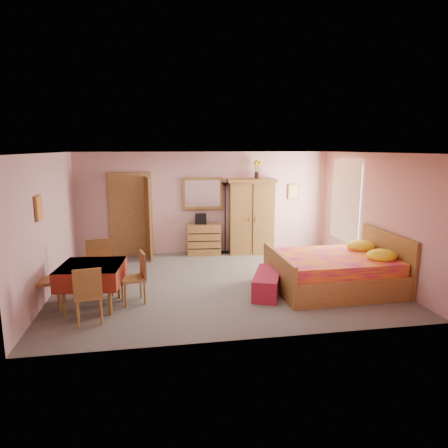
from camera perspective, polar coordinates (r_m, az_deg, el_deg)
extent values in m
plane|color=#605C54|center=(8.22, -0.34, -8.32)|extent=(6.50, 6.50, 0.00)
plane|color=brown|center=(7.76, -0.36, 10.13)|extent=(6.50, 6.50, 0.00)
cube|color=tan|center=(10.33, -2.59, 3.06)|extent=(6.50, 0.10, 2.60)
cube|color=tan|center=(5.49, 3.87, -3.91)|extent=(6.50, 0.10, 2.60)
cube|color=tan|center=(8.04, -23.87, -0.09)|extent=(0.10, 5.00, 2.60)
cube|color=tan|center=(8.99, 20.55, 1.21)|extent=(0.10, 5.00, 2.60)
cube|color=#9E6B35|center=(10.29, -13.12, 1.20)|extent=(1.06, 0.12, 2.15)
cube|color=white|center=(10.00, 16.99, 3.20)|extent=(0.08, 1.40, 1.95)
cube|color=orange|center=(7.40, -24.99, 2.09)|extent=(0.04, 0.32, 0.42)
cube|color=#D8BF59|center=(10.81, 9.92, 4.59)|extent=(0.30, 0.04, 0.40)
cube|color=#9D6B35|center=(10.22, -2.87, -2.18)|extent=(0.87, 0.49, 0.79)
cube|color=silver|center=(10.23, -3.07, 4.39)|extent=(1.04, 0.08, 0.82)
cube|color=black|center=(10.13, -3.35, 0.73)|extent=(0.29, 0.22, 0.26)
cube|color=black|center=(10.24, 0.17, 0.82)|extent=(0.26, 0.26, 1.83)
cube|color=olive|center=(10.27, 3.91, 1.09)|extent=(1.28, 0.73, 1.92)
cube|color=yellow|center=(10.29, 4.78, 7.79)|extent=(0.20, 0.20, 0.46)
cube|color=#BE125D|center=(8.00, 15.44, -5.19)|extent=(2.35, 1.86, 1.08)
cube|color=maroon|center=(7.61, 6.21, -8.38)|extent=(0.85, 1.27, 0.40)
cube|color=maroon|center=(7.27, -18.28, -8.36)|extent=(1.12, 1.12, 0.75)
cube|color=#A57737|center=(6.64, -18.82, -9.44)|extent=(0.48, 0.48, 0.92)
cube|color=#A76838|center=(7.80, -17.28, -5.97)|extent=(0.54, 0.54, 1.01)
cube|color=#A26A37|center=(7.45, -24.08, -7.37)|extent=(0.52, 0.52, 0.97)
cube|color=#A37337|center=(7.24, -12.90, -7.52)|extent=(0.49, 0.49, 0.90)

